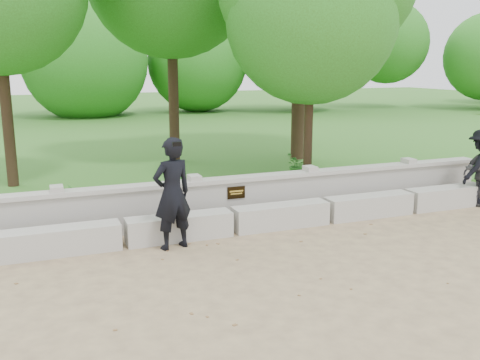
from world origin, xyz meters
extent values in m
plane|color=tan|center=(0.00, 0.00, 0.00)|extent=(80.00, 80.00, 0.00)
cube|color=#317326|center=(0.00, 14.00, 0.12)|extent=(40.00, 22.00, 0.25)
cube|color=#A5A39C|center=(-3.00, 1.90, 0.23)|extent=(1.90, 0.45, 0.45)
cube|color=#A5A39C|center=(-1.00, 1.90, 0.23)|extent=(1.90, 0.45, 0.45)
cube|color=#A5A39C|center=(1.00, 1.90, 0.23)|extent=(1.90, 0.45, 0.45)
cube|color=#A5A39C|center=(3.00, 1.90, 0.23)|extent=(1.90, 0.45, 0.45)
cube|color=#A5A39C|center=(5.00, 1.90, 0.23)|extent=(1.90, 0.45, 0.45)
cube|color=#9B9992|center=(0.00, 2.60, 0.41)|extent=(12.50, 0.25, 0.82)
cube|color=#A5A39C|center=(0.00, 2.60, 0.86)|extent=(12.50, 0.35, 0.08)
cube|color=black|center=(0.30, 2.46, 0.62)|extent=(0.36, 0.02, 0.24)
imported|color=black|center=(-1.22, 1.50, 0.95)|extent=(0.79, 0.62, 1.91)
cube|color=black|center=(-1.22, 1.11, 1.85)|extent=(0.14, 0.06, 0.07)
cylinder|color=#382619|center=(-3.83, 6.44, 2.12)|extent=(0.25, 0.25, 3.75)
cylinder|color=#382619|center=(0.58, 8.27, 2.44)|extent=(0.30, 0.30, 4.38)
cylinder|color=#382619|center=(2.75, 4.10, 1.78)|extent=(0.21, 0.21, 3.06)
sphere|color=#295D16|center=(2.75, 4.10, 4.38)|extent=(3.90, 3.90, 3.90)
cylinder|color=#382619|center=(4.12, 7.27, 3.12)|extent=(0.39, 0.39, 5.73)
imported|color=#2E7126|center=(-2.68, 3.30, 0.55)|extent=(0.33, 0.37, 0.59)
imported|color=#2E7126|center=(-0.45, 4.03, 0.53)|extent=(0.38, 0.40, 0.56)
imported|color=#2E7126|center=(2.88, 4.91, 0.55)|extent=(0.70, 0.71, 0.59)
imported|color=#2E7126|center=(-0.32, 4.45, 0.57)|extent=(0.47, 0.48, 0.64)
camera|label=1|loc=(-3.32, -6.99, 3.09)|focal=40.00mm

